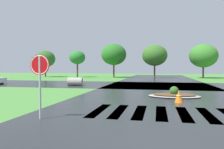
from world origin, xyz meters
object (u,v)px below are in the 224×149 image
stop_sign (40,71)px  drainage_pipe_stack (75,82)px  traffic_cone (179,96)px  median_island (174,95)px

stop_sign → drainage_pipe_stack: stop_sign is taller
drainage_pipe_stack → traffic_cone: size_ratio=2.29×
stop_sign → traffic_cone: size_ratio=3.43×
median_island → traffic_cone: 2.38m
stop_sign → drainage_pipe_stack: size_ratio=1.50×
drainage_pipe_stack → stop_sign: bearing=-73.6°
stop_sign → traffic_cone: (5.36, 4.91, -1.42)m
drainage_pipe_stack → traffic_cone: bearing=-44.3°
traffic_cone → drainage_pipe_stack: bearing=135.7°
stop_sign → median_island: size_ratio=0.73×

